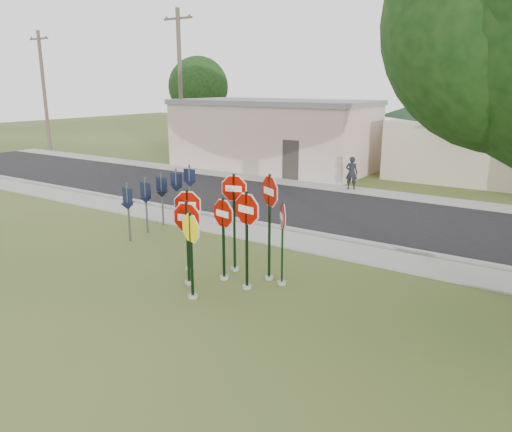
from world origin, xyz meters
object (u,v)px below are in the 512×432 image
Objects in this scene: stop_sign_yellow at (191,246)px; utility_pole_near at (180,87)px; pedestrian at (352,173)px; stop_sign_left at (187,231)px; stop_sign_center at (223,228)px.

stop_sign_yellow is 0.24× the size of utility_pole_near.
utility_pole_near is at bearing -19.70° from pedestrian.
utility_pole_near is at bearing 132.32° from stop_sign_left.
utility_pole_near is (-13.15, 14.44, 3.51)m from stop_sign_left.
pedestrian is (-1.31, 13.64, -0.58)m from stop_sign_left.
stop_sign_yellow reaches higher than pedestrian.
stop_sign_left is 19.84m from utility_pole_near.
stop_sign_yellow is 0.96× the size of stop_sign_left.
stop_sign_center is 0.97m from stop_sign_left.
stop_sign_center is 1.42m from stop_sign_yellow.
stop_sign_center is 1.00× the size of stop_sign_left.
stop_sign_center is 13.01m from pedestrian.
utility_pole_near reaches higher than pedestrian.
pedestrian is at bearing 97.90° from stop_sign_yellow.
stop_sign_yellow is 14.41m from pedestrian.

